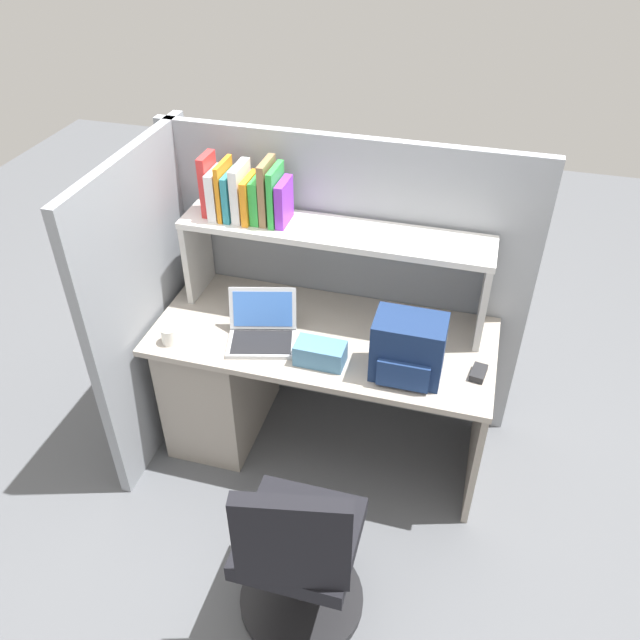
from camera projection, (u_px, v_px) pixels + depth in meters
name	position (u px, v px, depth m)	size (l,w,h in m)	color
ground_plane	(322.00, 441.00, 3.45)	(8.00, 8.00, 0.00)	#595B60
desk	(249.00, 372.00, 3.29)	(1.60, 0.70, 0.73)	#AAA093
cubicle_partition_rear	(342.00, 283.00, 3.27)	(1.84, 0.05, 1.55)	gray
cubicle_partition_left	(152.00, 304.00, 3.12)	(0.05, 1.06, 1.55)	gray
overhead_hutch	(334.00, 248.00, 2.95)	(1.44, 0.28, 0.45)	beige
reference_books_on_shelf	(245.00, 194.00, 2.91)	(0.40, 0.19, 0.29)	red
laptop	(262.00, 330.00, 2.95)	(0.37, 0.33, 0.22)	#B7BABF
backpack	(408.00, 349.00, 2.70)	(0.30, 0.23, 0.28)	navy
computer_mouse	(478.00, 373.00, 2.77)	(0.06, 0.10, 0.03)	#262628
paper_cup	(170.00, 335.00, 2.93)	(0.08, 0.08, 0.08)	white
tissue_box	(320.00, 353.00, 2.82)	(0.22, 0.12, 0.10)	teal
office_chair	(299.00, 559.00, 2.44)	(0.52, 0.52, 0.93)	black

